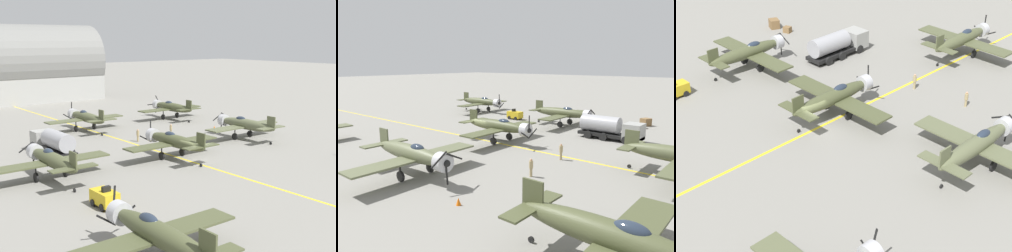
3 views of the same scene
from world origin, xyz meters
TOP-DOWN VIEW (x-y plane):
  - ground_plane at (0.00, 0.00)m, footprint 400.00×400.00m
  - taxiway_stripe at (0.00, 0.00)m, footprint 0.30×160.00m
  - airplane_mid_left at (-14.99, 3.63)m, footprint 12.00×9.98m
  - airplane_near_left at (-17.35, -16.19)m, footprint 12.00×9.98m
  - airplane_far_right at (15.79, 24.12)m, footprint 12.00×9.98m
  - airplane_mid_center at (-0.59, 2.98)m, footprint 12.00×9.98m
  - airplane_mid_right at (13.58, 5.40)m, footprint 12.00×9.98m
  - fuel_tanker at (-10.61, 13.08)m, footprint 2.68×8.00m
  - tow_tractor at (-14.76, -5.78)m, footprint 1.57×2.60m
  - ground_crew_walking at (1.15, 12.78)m, footprint 0.37×0.37m
  - ground_crew_inspecting at (7.15, 13.36)m, footprint 0.35×0.35m
  - supply_crate_by_tanker at (-23.18, 13.60)m, footprint 1.75×1.62m
  - supply_crate_mid_lane at (-20.69, 13.77)m, footprint 1.13×1.02m
  - traffic_cone at (15.11, 12.88)m, footprint 0.36×0.36m

SIDE VIEW (x-z plane):
  - ground_plane at x=0.00m, z-range 0.00..0.00m
  - taxiway_stripe at x=0.00m, z-range 0.00..0.01m
  - traffic_cone at x=15.11m, z-range 0.00..0.55m
  - supply_crate_mid_lane at x=-20.69m, z-range 0.00..0.78m
  - supply_crate_by_tanker at x=-23.18m, z-range 0.00..1.17m
  - tow_tractor at x=-14.76m, z-range -0.11..1.69m
  - ground_crew_inspecting at x=7.15m, z-range 0.07..1.69m
  - ground_crew_walking at x=1.15m, z-range 0.08..1.76m
  - fuel_tanker at x=-10.61m, z-range 0.02..3.00m
  - airplane_far_right at x=15.79m, z-range 0.19..3.84m
  - airplane_mid_left at x=-14.99m, z-range 0.19..3.84m
  - airplane_near_left at x=-17.35m, z-range 0.11..3.91m
  - airplane_mid_center at x=-0.59m, z-range 0.11..3.91m
  - airplane_mid_right at x=13.58m, z-range 0.19..3.84m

